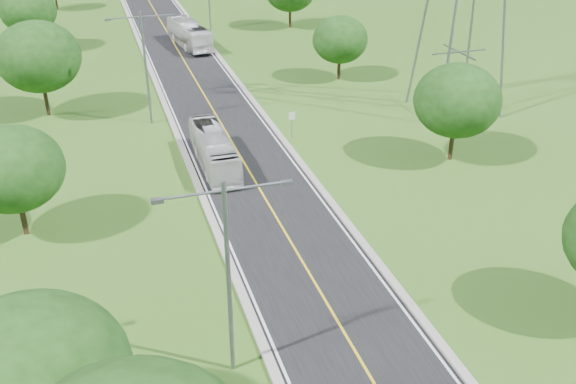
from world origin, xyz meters
name	(u,v)px	position (x,y,z in m)	size (l,w,h in m)	color
ground	(190,70)	(0.00, 60.00, 0.00)	(260.00, 260.00, 0.00)	#2E5718
road	(181,56)	(0.00, 66.00, 0.03)	(8.00, 150.00, 0.06)	black
curb_left	(146,58)	(-4.25, 66.00, 0.11)	(0.50, 150.00, 0.22)	gray
curb_right	(216,53)	(4.25, 66.00, 0.11)	(0.50, 150.00, 0.22)	gray
speed_limit_sign	(292,120)	(5.20, 37.98, 1.60)	(0.55, 0.09, 2.40)	slate
streetlight_near_left	(228,265)	(-6.00, 12.00, 5.94)	(5.90, 0.25, 10.00)	slate
streetlight_mid_left	(145,59)	(-6.00, 45.00, 5.94)	(5.90, 0.25, 10.00)	slate
tree_la	(32,380)	(-14.00, 8.00, 5.27)	(7.14, 7.14, 8.30)	black
tree_lb	(12,169)	(-16.00, 28.00, 4.64)	(6.30, 6.30, 7.33)	black
tree_lc	(38,57)	(-15.00, 50.00, 5.58)	(7.56, 7.56, 8.79)	black
tree_ld	(28,10)	(-17.00, 74.00, 4.95)	(6.72, 6.72, 7.82)	black
tree_rb	(457,101)	(16.00, 30.00, 4.95)	(6.72, 6.72, 7.82)	black
tree_rc	(340,40)	(15.00, 52.00, 4.33)	(5.88, 5.88, 6.84)	black
bus_outbound	(189,34)	(1.75, 69.97, 1.62)	(2.62, 11.18, 3.11)	silver
bus_inbound	(214,150)	(-2.32, 34.29, 1.43)	(2.31, 9.86, 2.75)	silver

